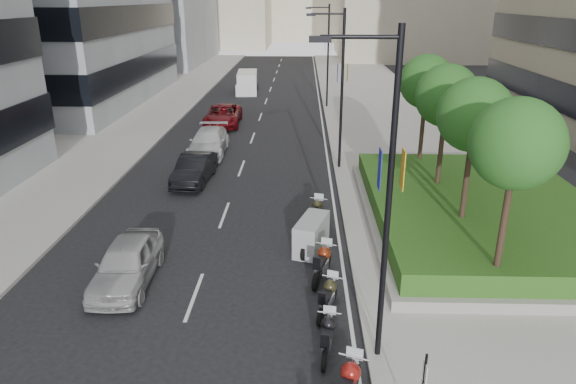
{
  "coord_description": "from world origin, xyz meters",
  "views": [
    {
      "loc": [
        2.14,
        -10.94,
        9.53
      ],
      "look_at": [
        1.55,
        8.83,
        2.0
      ],
      "focal_mm": 32.0,
      "sensor_mm": 36.0,
      "label": 1
    }
  ],
  "objects_px": {
    "motorcycle_5": "(311,235)",
    "car_a": "(127,263)",
    "motorcycle_6": "(316,214)",
    "car_c": "(209,142)",
    "car_d": "(223,115)",
    "lamp_post_0": "(383,190)",
    "motorcycle_3": "(328,297)",
    "car_b": "(194,169)",
    "lamp_post_2": "(326,51)",
    "motorcycle_4": "(322,263)",
    "lamp_post_1": "(339,83)",
    "delivery_van": "(247,83)",
    "motorcycle_2": "(327,336)"
  },
  "relations": [
    {
      "from": "car_a",
      "to": "car_b",
      "type": "bearing_deg",
      "value": 87.47
    },
    {
      "from": "car_a",
      "to": "delivery_van",
      "type": "bearing_deg",
      "value": 88.49
    },
    {
      "from": "motorcycle_2",
      "to": "motorcycle_3",
      "type": "xyz_separation_m",
      "value": [
        0.11,
        2.02,
        0.01
      ]
    },
    {
      "from": "motorcycle_5",
      "to": "car_d",
      "type": "xyz_separation_m",
      "value": [
        -6.71,
        21.33,
        0.12
      ]
    },
    {
      "from": "motorcycle_6",
      "to": "car_d",
      "type": "distance_m",
      "value": 20.27
    },
    {
      "from": "motorcycle_5",
      "to": "car_a",
      "type": "height_order",
      "value": "car_a"
    },
    {
      "from": "motorcycle_4",
      "to": "car_a",
      "type": "bearing_deg",
      "value": 111.01
    },
    {
      "from": "lamp_post_0",
      "to": "motorcycle_3",
      "type": "bearing_deg",
      "value": 117.16
    },
    {
      "from": "lamp_post_0",
      "to": "motorcycle_5",
      "type": "bearing_deg",
      "value": 103.92
    },
    {
      "from": "motorcycle_4",
      "to": "car_b",
      "type": "height_order",
      "value": "car_b"
    },
    {
      "from": "lamp_post_0",
      "to": "motorcycle_6",
      "type": "relative_size",
      "value": 3.99
    },
    {
      "from": "car_b",
      "to": "car_d",
      "type": "bearing_deg",
      "value": 95.45
    },
    {
      "from": "motorcycle_3",
      "to": "car_a",
      "type": "relative_size",
      "value": 0.44
    },
    {
      "from": "car_c",
      "to": "car_d",
      "type": "bearing_deg",
      "value": 90.66
    },
    {
      "from": "motorcycle_2",
      "to": "motorcycle_5",
      "type": "height_order",
      "value": "motorcycle_5"
    },
    {
      "from": "motorcycle_3",
      "to": "car_d",
      "type": "relative_size",
      "value": 0.35
    },
    {
      "from": "motorcycle_2",
      "to": "car_b",
      "type": "relative_size",
      "value": 0.45
    },
    {
      "from": "lamp_post_0",
      "to": "car_d",
      "type": "distance_m",
      "value": 29.41
    },
    {
      "from": "lamp_post_1",
      "to": "motorcycle_2",
      "type": "distance_m",
      "value": 17.43
    },
    {
      "from": "lamp_post_1",
      "to": "car_d",
      "type": "distance_m",
      "value": 14.35
    },
    {
      "from": "motorcycle_5",
      "to": "motorcycle_3",
      "type": "bearing_deg",
      "value": -156.39
    },
    {
      "from": "motorcycle_2",
      "to": "delivery_van",
      "type": "relative_size",
      "value": 0.38
    },
    {
      "from": "lamp_post_0",
      "to": "car_a",
      "type": "xyz_separation_m",
      "value": [
        -8.15,
        3.85,
        -4.29
      ]
    },
    {
      "from": "car_d",
      "to": "lamp_post_1",
      "type": "bearing_deg",
      "value": -54.27
    },
    {
      "from": "motorcycle_3",
      "to": "car_a",
      "type": "height_order",
      "value": "car_a"
    },
    {
      "from": "motorcycle_2",
      "to": "car_d",
      "type": "height_order",
      "value": "car_d"
    },
    {
      "from": "car_c",
      "to": "car_d",
      "type": "relative_size",
      "value": 0.96
    },
    {
      "from": "lamp_post_2",
      "to": "car_c",
      "type": "distance_m",
      "value": 17.68
    },
    {
      "from": "lamp_post_0",
      "to": "lamp_post_2",
      "type": "xyz_separation_m",
      "value": [
        0.0,
        35.0,
        0.0
      ]
    },
    {
      "from": "lamp_post_2",
      "to": "motorcycle_6",
      "type": "bearing_deg",
      "value": -93.08
    },
    {
      "from": "lamp_post_2",
      "to": "motorcycle_3",
      "type": "bearing_deg",
      "value": -92.0
    },
    {
      "from": "motorcycle_4",
      "to": "motorcycle_5",
      "type": "distance_m",
      "value": 2.22
    },
    {
      "from": "lamp_post_1",
      "to": "motorcycle_2",
      "type": "relative_size",
      "value": 4.39
    },
    {
      "from": "delivery_van",
      "to": "car_c",
      "type": "bearing_deg",
      "value": -94.52
    },
    {
      "from": "car_b",
      "to": "motorcycle_2",
      "type": "bearing_deg",
      "value": -61.34
    },
    {
      "from": "car_b",
      "to": "motorcycle_5",
      "type": "bearing_deg",
      "value": -47.97
    },
    {
      "from": "motorcycle_3",
      "to": "motorcycle_6",
      "type": "distance_m",
      "value": 6.59
    },
    {
      "from": "motorcycle_2",
      "to": "car_b",
      "type": "xyz_separation_m",
      "value": [
        -6.66,
        14.27,
        0.21
      ]
    },
    {
      "from": "motorcycle_2",
      "to": "motorcycle_4",
      "type": "distance_m",
      "value": 4.15
    },
    {
      "from": "lamp_post_1",
      "to": "lamp_post_2",
      "type": "height_order",
      "value": "same"
    },
    {
      "from": "lamp_post_2",
      "to": "motorcycle_2",
      "type": "height_order",
      "value": "lamp_post_2"
    },
    {
      "from": "motorcycle_4",
      "to": "lamp_post_2",
      "type": "bearing_deg",
      "value": 14.45
    },
    {
      "from": "motorcycle_4",
      "to": "car_b",
      "type": "bearing_deg",
      "value": 50.09
    },
    {
      "from": "lamp_post_1",
      "to": "motorcycle_6",
      "type": "height_order",
      "value": "lamp_post_1"
    },
    {
      "from": "motorcycle_6",
      "to": "car_c",
      "type": "distance_m",
      "value": 12.89
    },
    {
      "from": "motorcycle_3",
      "to": "car_b",
      "type": "xyz_separation_m",
      "value": [
        -6.76,
        12.25,
        0.2
      ]
    },
    {
      "from": "motorcycle_6",
      "to": "car_c",
      "type": "height_order",
      "value": "car_c"
    },
    {
      "from": "lamp_post_1",
      "to": "car_d",
      "type": "xyz_separation_m",
      "value": [
        -8.33,
        10.88,
        -4.27
      ]
    },
    {
      "from": "motorcycle_6",
      "to": "car_b",
      "type": "bearing_deg",
      "value": 64.47
    },
    {
      "from": "motorcycle_4",
      "to": "lamp_post_0",
      "type": "bearing_deg",
      "value": -147.08
    }
  ]
}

